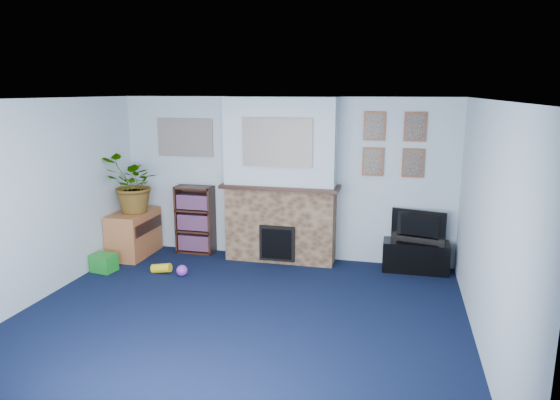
% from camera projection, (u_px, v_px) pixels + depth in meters
% --- Properties ---
extents(floor, '(5.00, 4.50, 0.01)m').
position_uv_depth(floor, '(238.00, 319.00, 5.55)').
color(floor, black).
rests_on(floor, ground).
extents(ceiling, '(5.00, 4.50, 0.01)m').
position_uv_depth(ceiling, '(234.00, 99.00, 5.03)').
color(ceiling, white).
rests_on(ceiling, wall_back).
extents(wall_back, '(5.00, 0.04, 2.40)m').
position_uv_depth(wall_back, '(284.00, 179.00, 7.42)').
color(wall_back, silver).
rests_on(wall_back, ground).
extents(wall_front, '(5.00, 0.04, 2.40)m').
position_uv_depth(wall_front, '(123.00, 299.00, 3.15)').
color(wall_front, silver).
rests_on(wall_front, ground).
extents(wall_left, '(0.04, 4.50, 2.40)m').
position_uv_depth(wall_left, '(33.00, 202.00, 5.85)').
color(wall_left, silver).
rests_on(wall_left, ground).
extents(wall_right, '(0.04, 4.50, 2.40)m').
position_uv_depth(wall_right, '(487.00, 230.00, 4.72)').
color(wall_right, silver).
rests_on(wall_right, ground).
extents(chimney_breast, '(1.72, 0.50, 2.40)m').
position_uv_depth(chimney_breast, '(281.00, 182.00, 7.23)').
color(chimney_breast, brown).
rests_on(chimney_breast, ground).
extents(collage_main, '(1.00, 0.03, 0.68)m').
position_uv_depth(collage_main, '(277.00, 143.00, 6.90)').
color(collage_main, gray).
rests_on(collage_main, chimney_breast).
extents(collage_left, '(0.90, 0.03, 0.58)m').
position_uv_depth(collage_left, '(185.00, 138.00, 7.64)').
color(collage_left, gray).
rests_on(collage_left, wall_back).
extents(portrait_tl, '(0.30, 0.03, 0.40)m').
position_uv_depth(portrait_tl, '(374.00, 126.00, 6.94)').
color(portrait_tl, brown).
rests_on(portrait_tl, wall_back).
extents(portrait_tr, '(0.30, 0.03, 0.40)m').
position_uv_depth(portrait_tr, '(415.00, 127.00, 6.81)').
color(portrait_tr, brown).
rests_on(portrait_tr, wall_back).
extents(portrait_bl, '(0.30, 0.03, 0.40)m').
position_uv_depth(portrait_bl, '(373.00, 162.00, 7.04)').
color(portrait_bl, brown).
rests_on(portrait_bl, wall_back).
extents(portrait_br, '(0.30, 0.03, 0.40)m').
position_uv_depth(portrait_br, '(413.00, 163.00, 6.92)').
color(portrait_br, brown).
rests_on(portrait_br, wall_back).
extents(tv_stand, '(0.90, 0.38, 0.43)m').
position_uv_depth(tv_stand, '(416.00, 256.00, 6.98)').
color(tv_stand, black).
rests_on(tv_stand, ground).
extents(television, '(0.75, 0.28, 0.43)m').
position_uv_depth(television, '(417.00, 226.00, 6.91)').
color(television, black).
rests_on(television, tv_stand).
extents(bookshelf, '(0.58, 0.28, 1.05)m').
position_uv_depth(bookshelf, '(196.00, 221.00, 7.75)').
color(bookshelf, black).
rests_on(bookshelf, ground).
extents(sideboard, '(0.49, 0.88, 0.68)m').
position_uv_depth(sideboard, '(134.00, 233.00, 7.64)').
color(sideboard, '#B06538').
rests_on(sideboard, ground).
extents(potted_plant, '(0.83, 0.91, 0.88)m').
position_uv_depth(potted_plant, '(132.00, 184.00, 7.42)').
color(potted_plant, '#26661E').
rests_on(potted_plant, sideboard).
extents(mantel_clock, '(0.10, 0.06, 0.14)m').
position_uv_depth(mantel_clock, '(281.00, 180.00, 7.18)').
color(mantel_clock, gold).
rests_on(mantel_clock, chimney_breast).
extents(mantel_candle, '(0.05, 0.05, 0.16)m').
position_uv_depth(mantel_candle, '(304.00, 181.00, 7.10)').
color(mantel_candle, '#B2BFC6').
rests_on(mantel_candle, chimney_breast).
extents(mantel_teddy, '(0.12, 0.12, 0.12)m').
position_uv_depth(mantel_teddy, '(243.00, 179.00, 7.31)').
color(mantel_teddy, gray).
rests_on(mantel_teddy, chimney_breast).
extents(mantel_can, '(0.06, 0.06, 0.12)m').
position_uv_depth(mantel_can, '(333.00, 183.00, 7.01)').
color(mantel_can, purple).
rests_on(mantel_can, chimney_breast).
extents(green_crate, '(0.34, 0.29, 0.25)m').
position_uv_depth(green_crate, '(104.00, 262.00, 6.99)').
color(green_crate, '#198C26').
rests_on(green_crate, ground).
extents(toy_ball, '(0.15, 0.15, 0.15)m').
position_uv_depth(toy_ball, '(182.00, 270.00, 6.82)').
color(toy_ball, purple).
rests_on(toy_ball, ground).
extents(toy_block, '(0.21, 0.21, 0.23)m').
position_uv_depth(toy_block, '(104.00, 264.00, 6.99)').
color(toy_block, purple).
rests_on(toy_block, ground).
extents(toy_tube, '(0.29, 0.13, 0.16)m').
position_uv_depth(toy_tube, '(161.00, 268.00, 6.93)').
color(toy_tube, yellow).
rests_on(toy_tube, ground).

